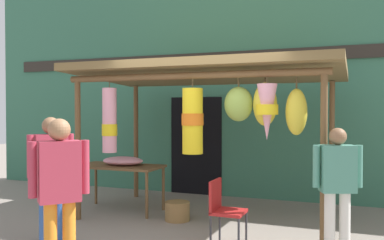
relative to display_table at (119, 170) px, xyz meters
name	(u,v)px	position (x,y,z in m)	size (l,w,h in m)	color
ground_plane	(199,234)	(1.75, -0.79, -0.71)	(30.00, 30.00, 0.00)	gray
shop_facade	(247,85)	(1.74, 1.98, 1.53)	(12.22, 0.29, 4.48)	#387056
market_stall_canopy	(211,84)	(1.65, 0.01, 1.44)	(4.22, 2.40, 2.46)	brown
display_table	(119,170)	(0.00, 0.00, 0.00)	(1.47, 0.72, 0.79)	brown
flower_heap_on_table	(123,161)	(0.06, 0.03, 0.15)	(0.73, 0.51, 0.15)	pink
folding_chair	(223,207)	(2.22, -1.18, -0.20)	(0.41, 0.41, 0.84)	#AD1E1E
wicker_basket_by_table	(177,211)	(1.19, -0.24, -0.56)	(0.39, 0.39, 0.30)	olive
vendor_in_orange	(337,181)	(3.59, -0.98, 0.18)	(0.56, 0.35, 1.52)	silver
customer_foreground	(60,186)	(1.03, -2.86, 0.26)	(0.43, 0.46, 1.65)	orange
shopper_by_bananas	(51,169)	(0.10, -1.86, 0.26)	(0.42, 0.48, 1.64)	#2D5193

